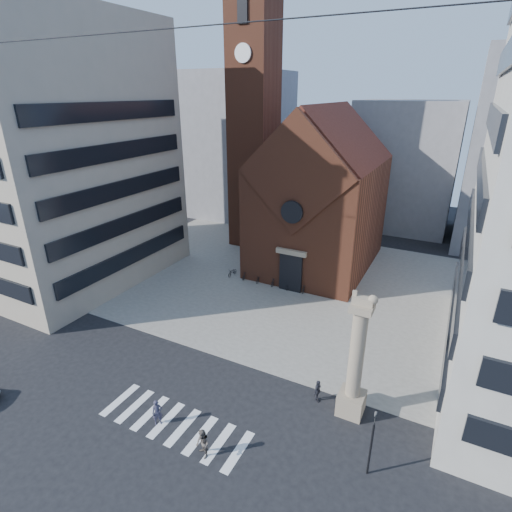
# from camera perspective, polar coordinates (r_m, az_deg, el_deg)

# --- Properties ---
(ground) EXTENTS (120.00, 120.00, 0.00)m
(ground) POSITION_cam_1_polar(r_m,az_deg,el_deg) (29.35, -8.66, -18.54)
(ground) COLOR black
(ground) RESTS_ON ground
(piazza) EXTENTS (46.00, 30.00, 0.05)m
(piazza) POSITION_cam_1_polar(r_m,az_deg,el_deg) (43.43, 5.98, -3.74)
(piazza) COLOR gray
(piazza) RESTS_ON ground
(zebra_crossing) EXTENTS (10.20, 3.20, 0.01)m
(zebra_crossing) POSITION_cam_1_polar(r_m,az_deg,el_deg) (27.40, -11.56, -22.42)
(zebra_crossing) COLOR white
(zebra_crossing) RESTS_ON ground
(church) EXTENTS (12.00, 16.65, 18.00)m
(church) POSITION_cam_1_polar(r_m,az_deg,el_deg) (46.06, 9.19, 8.21)
(church) COLOR brown
(church) RESTS_ON ground
(campanile) EXTENTS (5.50, 5.50, 31.20)m
(campanile) POSITION_cam_1_polar(r_m,az_deg,el_deg) (51.41, -0.29, 18.72)
(campanile) COLOR brown
(campanile) RESTS_ON ground
(building_left) EXTENTS (18.00, 20.00, 26.00)m
(building_left) POSITION_cam_1_polar(r_m,az_deg,el_deg) (47.08, -27.12, 12.63)
(building_left) COLOR tan
(building_left) RESTS_ON ground
(bg_block_left) EXTENTS (16.00, 14.00, 22.00)m
(bg_block_left) POSITION_cam_1_polar(r_m,az_deg,el_deg) (67.15, -3.22, 15.52)
(bg_block_left) COLOR gray
(bg_block_left) RESTS_ON ground
(bg_block_mid) EXTENTS (14.00, 12.00, 18.00)m
(bg_block_mid) POSITION_cam_1_polar(r_m,az_deg,el_deg) (63.78, 20.42, 12.00)
(bg_block_mid) COLOR gray
(bg_block_mid) RESTS_ON ground
(lion_column) EXTENTS (1.63, 1.60, 8.68)m
(lion_column) POSITION_cam_1_polar(r_m,az_deg,el_deg) (26.08, 13.99, -15.29)
(lion_column) COLOR gray
(lion_column) RESTS_ON ground
(traffic_light) EXTENTS (0.13, 0.16, 4.30)m
(traffic_light) POSITION_cam_1_polar(r_m,az_deg,el_deg) (23.66, 16.19, -24.12)
(traffic_light) COLOR black
(traffic_light) RESTS_ON ground
(pedestrian_0) EXTENTS (0.74, 0.74, 1.74)m
(pedestrian_0) POSITION_cam_1_polar(r_m,az_deg,el_deg) (27.03, -13.92, -20.88)
(pedestrian_0) COLOR #312F41
(pedestrian_0) RESTS_ON ground
(pedestrian_1) EXTENTS (1.13, 1.07, 1.84)m
(pedestrian_1) POSITION_cam_1_polar(r_m,az_deg,el_deg) (24.82, -7.62, -25.05)
(pedestrian_1) COLOR #584E46
(pedestrian_1) RESTS_ON ground
(pedestrian_2) EXTENTS (0.49, 0.98, 1.61)m
(pedestrian_2) POSITION_cam_1_polar(r_m,az_deg,el_deg) (28.15, 8.79, -18.49)
(pedestrian_2) COLOR #2A2B33
(pedestrian_2) RESTS_ON ground
(scooter_0) EXTENTS (0.64, 1.64, 0.85)m
(scooter_0) POSITION_cam_1_polar(r_m,az_deg,el_deg) (44.56, -3.39, -2.30)
(scooter_0) COLOR black
(scooter_0) RESTS_ON piazza
(scooter_1) EXTENTS (0.51, 1.59, 0.94)m
(scooter_1) POSITION_cam_1_polar(r_m,az_deg,el_deg) (43.76, -1.44, -2.68)
(scooter_1) COLOR black
(scooter_1) RESTS_ON piazza
(scooter_2) EXTENTS (0.64, 1.64, 0.85)m
(scooter_2) POSITION_cam_1_polar(r_m,az_deg,el_deg) (43.06, 0.57, -3.19)
(scooter_2) COLOR black
(scooter_2) RESTS_ON piazza
(scooter_3) EXTENTS (0.51, 1.59, 0.94)m
(scooter_3) POSITION_cam_1_polar(r_m,az_deg,el_deg) (42.37, 2.66, -3.59)
(scooter_3) COLOR black
(scooter_3) RESTS_ON piazza
(scooter_4) EXTENTS (0.64, 1.64, 0.85)m
(scooter_4) POSITION_cam_1_polar(r_m,az_deg,el_deg) (41.78, 4.81, -4.12)
(scooter_4) COLOR black
(scooter_4) RESTS_ON piazza
(scooter_5) EXTENTS (0.51, 1.59, 0.94)m
(scooter_5) POSITION_cam_1_polar(r_m,az_deg,el_deg) (41.22, 7.03, -4.54)
(scooter_5) COLOR black
(scooter_5) RESTS_ON piazza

